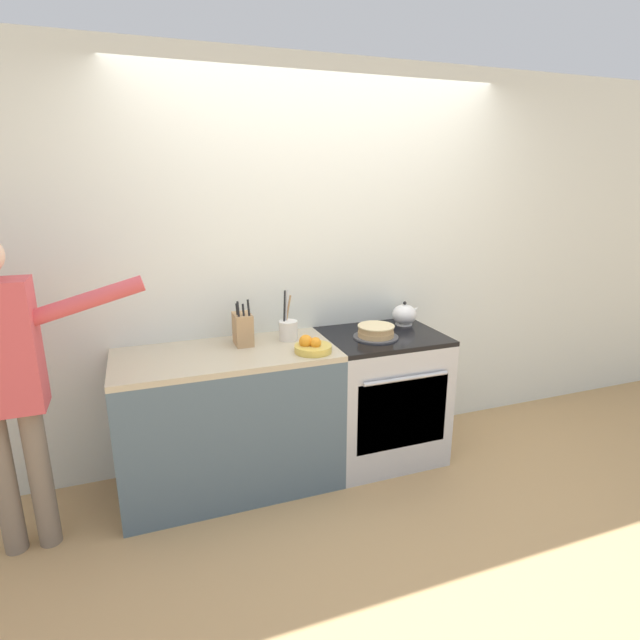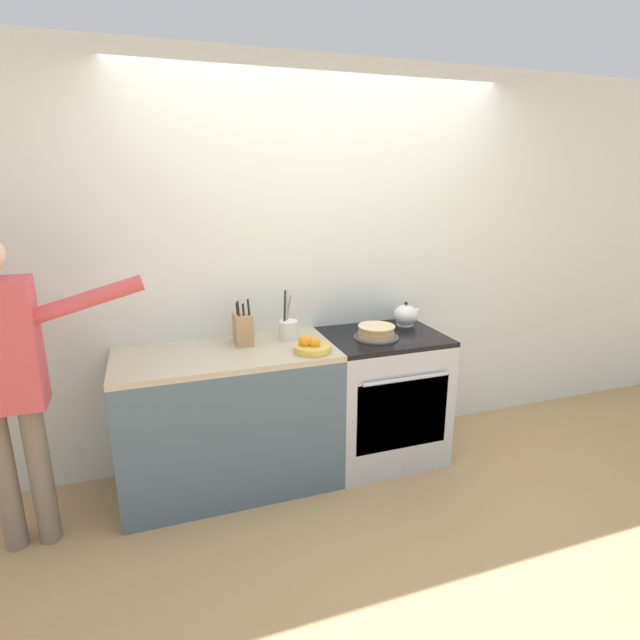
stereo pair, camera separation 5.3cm
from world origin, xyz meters
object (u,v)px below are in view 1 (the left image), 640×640
Objects in this scene: utensil_crock at (288,329)px; person_baker at (5,373)px; layer_cake at (376,332)px; tea_kettle at (404,315)px; knife_block at (243,329)px; fruit_bowl at (312,347)px; stove_range at (381,396)px.

person_baker reaches higher than utensil_crock.
layer_cake is 2.04m from person_baker.
tea_kettle reaches higher than layer_cake.
layer_cake is 1.00× the size of knife_block.
layer_cake is 1.31× the size of fruit_bowl.
knife_block is 0.29m from utensil_crock.
stove_range is at bearing -9.93° from utensil_crock.
person_baker is at bearing -174.63° from stove_range.
utensil_crock is (-0.86, -0.05, -0.00)m from tea_kettle.
utensil_crock reaches higher than knife_block.
layer_cake is 0.38m from tea_kettle.
fruit_bowl is 1.56m from person_baker.
utensil_crock is at bearing 2.76° from person_baker.
utensil_crock reaches higher than layer_cake.
stove_range is 3.03× the size of knife_block.
knife_block is 0.45m from fruit_bowl.
layer_cake is 0.91× the size of utensil_crock.
person_baker reaches higher than layer_cake.
layer_cake is (-0.08, -0.05, 0.48)m from stove_range.
person_baker is (-2.11, -0.20, 0.53)m from stove_range.
tea_kettle is 1.15m from knife_block.
utensil_crock is at bearing -176.79° from tea_kettle.
person_baker reaches higher than tea_kettle.
person_baker is (-1.50, -0.31, 0.03)m from utensil_crock.
utensil_crock reaches higher than tea_kettle.
utensil_crock is (-0.62, 0.11, 0.51)m from stove_range.
utensil_crock is 0.20× the size of person_baker.
fruit_bowl is at bearing -38.60° from knife_block.
tea_kettle is at bearing 21.92° from fruit_bowl.
layer_cake is 0.85m from knife_block.
tea_kettle is (0.32, 0.20, 0.03)m from layer_cake.
person_baker reaches higher than fruit_bowl.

